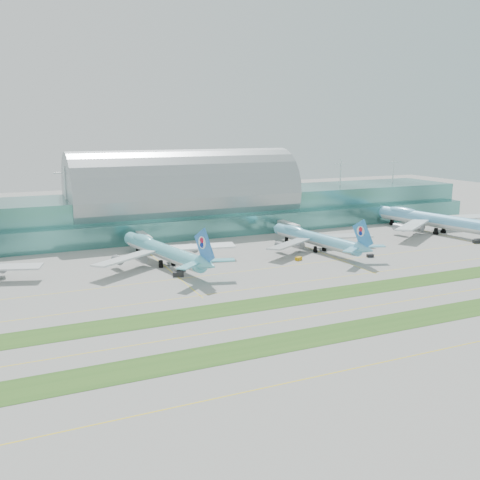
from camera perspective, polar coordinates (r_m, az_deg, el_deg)
name	(u,v)px	position (r m, az deg, el deg)	size (l,w,h in m)	color
ground	(309,299)	(175.64, 7.34, -6.29)	(700.00, 700.00, 0.00)	gray
terminal	(184,204)	(287.55, -5.99, 3.81)	(340.00, 69.10, 36.00)	#3D7A75
grass_strip_near	(361,328)	(153.86, 12.81, -9.17)	(420.00, 12.00, 0.08)	#2D591E
grass_strip_far	(306,297)	(177.25, 7.01, -6.09)	(420.00, 12.00, 0.08)	#2D591E
taxiline_a	(411,356)	(139.68, 17.79, -11.70)	(420.00, 0.35, 0.01)	yellow
taxiline_b	(333,313)	(164.52, 9.89, -7.65)	(420.00, 0.35, 0.01)	yellow
taxiline_c	(282,285)	(190.50, 4.54, -4.76)	(420.00, 0.35, 0.01)	yellow
taxiline_d	(256,270)	(209.33, 1.67, -3.19)	(420.00, 0.35, 0.01)	yellow
airliner_b	(162,250)	(218.36, -8.34, -1.01)	(62.29, 71.74, 19.93)	#60C4D3
airliner_c	(314,238)	(243.73, 7.95, 0.25)	(58.54, 67.03, 18.48)	#64BCDD
airliner_d	(432,219)	(299.79, 19.83, 2.13)	(72.95, 83.93, 23.27)	#6CBFEE
gse_c	(178,274)	(201.15, -6.60, -3.64)	(4.12, 2.12, 1.74)	black
gse_d	(181,270)	(208.09, -6.27, -3.15)	(3.23, 1.56, 1.39)	black
gse_e	(299,259)	(225.08, 6.27, -1.99)	(2.88, 1.62, 1.43)	orange
gse_f	(370,256)	(235.68, 13.72, -1.63)	(2.87, 1.63, 1.39)	black
gse_g	(478,241)	(280.64, 24.00, -0.15)	(4.24, 1.99, 1.69)	black
gse_h	(478,240)	(284.22, 24.04, -0.03)	(3.61, 1.69, 1.48)	black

